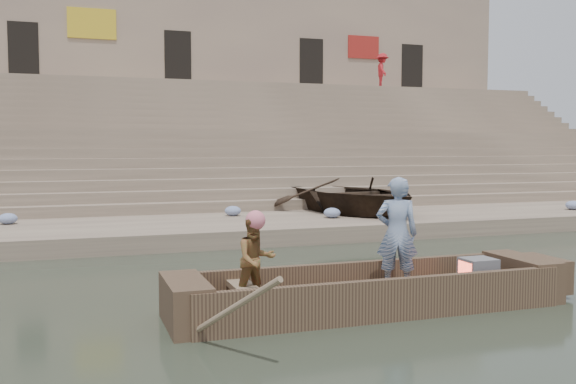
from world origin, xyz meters
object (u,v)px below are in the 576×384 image
main_rowboat (369,302)px  standing_man (397,234)px  rowing_man (256,260)px  beached_rowboat (354,195)px  pedestrian (382,71)px  television (478,272)px

main_rowboat → standing_man: size_ratio=3.09×
rowing_man → main_rowboat: bearing=-9.7°
main_rowboat → beached_rowboat: (3.59, 8.29, 0.79)m
beached_rowboat → rowing_man: bearing=-132.9°
rowing_man → pedestrian: (12.70, 21.19, 5.29)m
main_rowboat → pedestrian: pedestrian is taller
beached_rowboat → main_rowboat: bearing=-124.1°
television → beached_rowboat: beached_rowboat is taller
standing_man → television: size_ratio=3.51×
main_rowboat → television: television is taller
main_rowboat → pedestrian: size_ratio=2.84×
television → pedestrian: 23.85m
television → beached_rowboat: (1.83, 8.29, 0.48)m
main_rowboat → rowing_man: size_ratio=4.35×
standing_man → television: standing_man is taller
standing_man → rowing_man: (-2.11, -0.10, -0.23)m
standing_man → beached_rowboat: size_ratio=0.33×
beached_rowboat → pedestrian: bearing=49.3°
television → pedestrian: bearing=66.3°
rowing_man → pedestrian: size_ratio=0.65×
main_rowboat → standing_man: (0.49, 0.12, 0.92)m
rowing_man → beached_rowboat: beached_rowboat is taller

